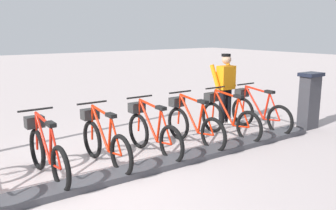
% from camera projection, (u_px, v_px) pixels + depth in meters
% --- Properties ---
extents(ground_plane, '(60.00, 60.00, 0.00)m').
position_uv_depth(ground_plane, '(76.00, 189.00, 5.24)').
color(ground_plane, '#C1B1AF').
extents(dock_rail_base, '(0.44, 10.27, 0.10)m').
position_uv_depth(dock_rail_base, '(76.00, 186.00, 5.23)').
color(dock_rail_base, '#47474C').
rests_on(dock_rail_base, ground).
extents(payment_kiosk, '(0.36, 0.52, 1.28)m').
position_uv_depth(payment_kiosk, '(309.00, 100.00, 8.33)').
color(payment_kiosk, '#38383D').
rests_on(payment_kiosk, ground).
extents(bike_docked_0, '(1.72, 0.54, 1.02)m').
position_uv_depth(bike_docked_0, '(258.00, 111.00, 8.24)').
color(bike_docked_0, black).
rests_on(bike_docked_0, ground).
extents(bike_docked_1, '(1.72, 0.54, 1.02)m').
position_uv_depth(bike_docked_1, '(227.00, 117.00, 7.70)').
color(bike_docked_1, black).
rests_on(bike_docked_1, ground).
extents(bike_docked_2, '(1.72, 0.54, 1.02)m').
position_uv_depth(bike_docked_2, '(192.00, 124.00, 7.16)').
color(bike_docked_2, black).
rests_on(bike_docked_2, ground).
extents(bike_docked_3, '(1.72, 0.54, 1.02)m').
position_uv_depth(bike_docked_3, '(152.00, 131.00, 6.62)').
color(bike_docked_3, black).
rests_on(bike_docked_3, ground).
extents(bike_docked_4, '(1.72, 0.54, 1.02)m').
position_uv_depth(bike_docked_4, '(104.00, 140.00, 6.08)').
color(bike_docked_4, black).
rests_on(bike_docked_4, ground).
extents(bike_docked_5, '(1.72, 0.54, 1.02)m').
position_uv_depth(bike_docked_5, '(46.00, 151.00, 5.54)').
color(bike_docked_5, black).
rests_on(bike_docked_5, ground).
extents(worker_near_rack, '(0.47, 0.63, 1.66)m').
position_uv_depth(worker_near_rack, '(225.00, 85.00, 8.83)').
color(worker_near_rack, white).
rests_on(worker_near_rack, ground).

